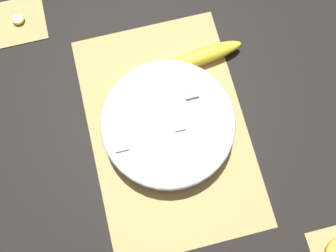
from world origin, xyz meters
name	(u,v)px	position (x,y,z in m)	size (l,w,h in m)	color
ground_plane	(168,130)	(0.00, 0.00, 0.00)	(6.00, 6.00, 0.00)	black
bamboo_mat_center	(168,129)	(0.00, 0.00, 0.00)	(0.52, 0.34, 0.01)	tan
coaster_mat_near_left	(19,21)	(-0.35, -0.28, 0.00)	(0.12, 0.12, 0.01)	tan
fruit_salad_bowl	(168,124)	(0.00, 0.00, 0.04)	(0.28, 0.28, 0.07)	silver
whole_banana	(204,55)	(-0.14, 0.12, 0.03)	(0.05, 0.19, 0.04)	yellow
banana_coin_single	(18,19)	(-0.35, -0.28, 0.01)	(0.03, 0.03, 0.01)	beige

